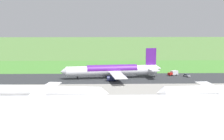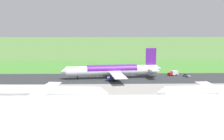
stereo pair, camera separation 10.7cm
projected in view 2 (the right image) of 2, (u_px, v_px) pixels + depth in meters
The scene contains 11 objects.
ground_plane at pixel (110, 78), 167.04m from camera, with size 800.00×800.00×0.00m, color #547F3D.
runway_asphalt at pixel (110, 78), 167.03m from camera, with size 600.00×30.00×0.06m, color #2D3033.
apron_concrete at pixel (112, 100), 122.50m from camera, with size 440.00×110.00×0.05m, color gray.
grass_verge_foreground at pixel (109, 69), 200.03m from camera, with size 600.00×80.00×0.04m, color #478534.
airliner_main at pixel (113, 70), 166.44m from camera, with size 54.11×44.41×15.88m.
airliner_parked_near at pixel (221, 91), 119.82m from camera, with size 50.01×40.99×14.59m.
airliner_parked_mid at pixel (42, 92), 118.48m from camera, with size 50.21×41.22×14.67m.
service_truck_baggage at pixel (173, 73), 175.38m from camera, with size 6.19×4.61×2.65m.
service_car_followme at pixel (187, 75), 171.28m from camera, with size 3.54×4.56×1.62m.
no_stopping_sign at pixel (96, 66), 198.41m from camera, with size 0.60×0.10×2.74m.
traffic_cone_orange at pixel (85, 69), 197.43m from camera, with size 0.40×0.40×0.55m, color orange.
Camera 2 is at (2.90, 164.21, 30.81)m, focal length 50.57 mm.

